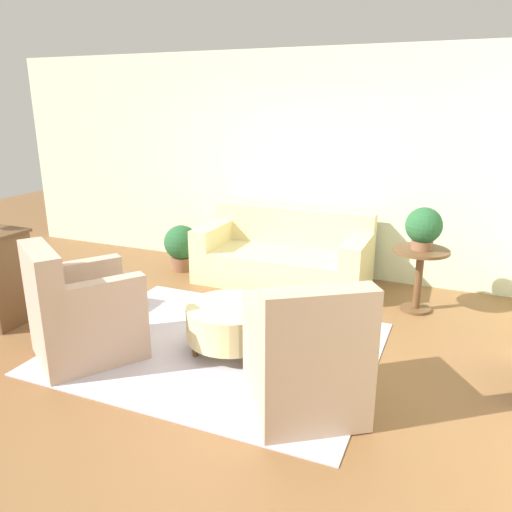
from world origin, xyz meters
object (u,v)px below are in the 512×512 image
(couch, at_px, (284,258))
(potted_plant_floor, at_px, (181,245))
(side_table, at_px, (419,269))
(potted_plant_on_side_table, at_px, (424,227))
(armchair_right, at_px, (306,361))
(armchair_left, at_px, (80,315))
(ottoman_table, at_px, (232,322))

(couch, xyz_separation_m, potted_plant_floor, (-1.42, -0.10, 0.02))
(side_table, xyz_separation_m, potted_plant_on_side_table, (-0.00, 0.00, 0.46))
(couch, xyz_separation_m, potted_plant_on_side_table, (1.63, -0.29, 0.62))
(side_table, relative_size, potted_plant_floor, 1.13)
(couch, height_order, potted_plant_floor, couch)
(couch, height_order, potted_plant_on_side_table, potted_plant_on_side_table)
(armchair_right, distance_m, potted_plant_on_side_table, 2.35)
(potted_plant_floor, bearing_deg, couch, 3.93)
(potted_plant_on_side_table, bearing_deg, side_table, -45.00)
(armchair_left, bearing_deg, potted_plant_on_side_table, 40.38)
(couch, bearing_deg, armchair_left, -111.30)
(armchair_left, distance_m, potted_plant_floor, 2.46)
(couch, bearing_deg, ottoman_table, -84.41)
(side_table, bearing_deg, armchair_left, -139.62)
(potted_plant_on_side_table, bearing_deg, armchair_right, -104.14)
(side_table, bearing_deg, potted_plant_on_side_table, 135.00)
(ottoman_table, distance_m, potted_plant_on_side_table, 2.26)
(armchair_left, distance_m, potted_plant_on_side_table, 3.47)
(ottoman_table, distance_m, potted_plant_floor, 2.41)
(armchair_right, xyz_separation_m, potted_plant_on_side_table, (0.56, 2.22, 0.53))
(potted_plant_on_side_table, distance_m, potted_plant_floor, 3.11)
(side_table, height_order, potted_plant_on_side_table, potted_plant_on_side_table)
(couch, distance_m, side_table, 1.67)
(armchair_right, bearing_deg, armchair_left, 180.00)
(armchair_left, distance_m, ottoman_table, 1.33)
(armchair_right, xyz_separation_m, potted_plant_floor, (-2.49, 2.42, -0.06))
(ottoman_table, bearing_deg, armchair_right, -34.94)
(potted_plant_on_side_table, bearing_deg, ottoman_table, -132.14)
(couch, relative_size, potted_plant_on_side_table, 4.69)
(armchair_right, bearing_deg, couch, 113.15)
(armchair_left, bearing_deg, potted_plant_floor, 100.22)
(potted_plant_floor, bearing_deg, potted_plant_on_side_table, -3.62)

